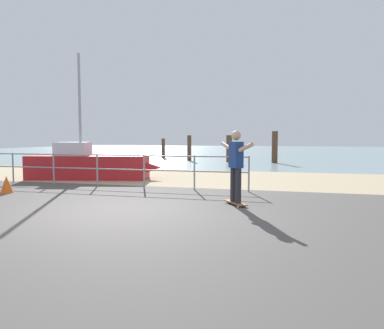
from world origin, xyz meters
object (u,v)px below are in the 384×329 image
traffic_cone (7,185)px  sailboat (93,166)px  skateboard (236,203)px  skateboarder (236,162)px

traffic_cone → sailboat: bearing=82.6°
skateboard → traffic_cone: (-6.50, 0.15, 0.18)m
sailboat → skateboard: 7.21m
sailboat → skateboard: bearing=-33.5°
sailboat → skateboarder: size_ratio=3.07×
sailboat → skateboarder: (6.00, -3.97, 0.50)m
sailboat → traffic_cone: (-0.50, -3.82, -0.27)m
skateboard → skateboarder: bearing=-143.1°
sailboat → traffic_cone: size_ratio=10.13×
skateboard → skateboarder: (-0.00, -0.00, 0.95)m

